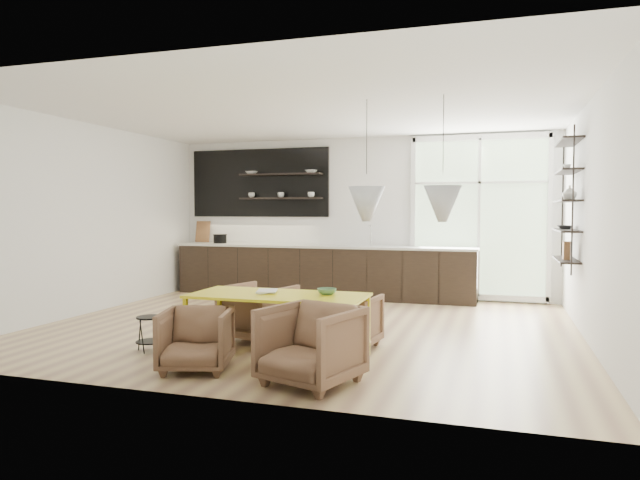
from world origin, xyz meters
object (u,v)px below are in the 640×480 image
Objects in this scene: wire_stool at (150,329)px; armchair_back_left at (259,312)px; armchair_back_right at (348,321)px; armchair_front_left at (196,340)px; armchair_front_right at (311,345)px; dining_table at (278,299)px.

armchair_back_left is at bearing 42.48° from wire_stool.
armchair_back_right is (1.13, -0.06, -0.03)m from armchair_back_left.
armchair_back_left is 1.12× the size of armchair_front_left.
armchair_front_right is (1.22, -0.09, 0.05)m from armchair_front_left.
armchair_back_left is at bearing 71.50° from armchair_front_left.
armchair_front_left is 0.85× the size of armchair_front_right.
armchair_back_left is 1.93× the size of wire_stool.
armchair_back_right is at bearing 109.44° from armchair_front_right.
wire_stool is at bearing 28.66° from armchair_back_right.
armchair_front_right is (0.03, -1.43, 0.05)m from armchair_back_right.
armchair_front_right is at bearing -20.51° from armchair_front_left.
armchair_front_right is at bearing -16.49° from wire_stool.
dining_table reaches higher than armchair_back_right.
armchair_front_left is 1.72× the size of wire_stool.
armchair_front_left is at bearing 55.73° from armchair_back_right.
armchair_front_left is at bearing -166.14° from armchair_front_right.
dining_table is 1.53m from wire_stool.
armchair_back_left reaches higher than armchair_back_right.
armchair_front_right reaches higher than armchair_back_left.
armchair_back_left is 1.39m from armchair_front_left.
armchair_front_right is at bearing 144.07° from armchair_back_left.
armchair_back_right is 2.23m from wire_stool.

